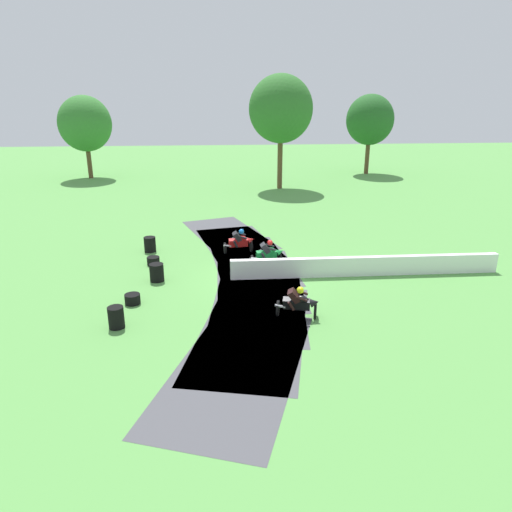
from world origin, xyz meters
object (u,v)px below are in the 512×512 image
Objects in this scene: motorcycle_trailing_red at (240,241)px; motorcycle_chase_green at (268,254)px; motorcycle_lead_black at (298,302)px; tire_stack_far at (153,261)px; tire_stack_mid_a at (133,299)px; tire_stack_mid_b at (157,272)px; tire_stack_extra_a at (150,244)px; tire_stack_near at (116,317)px.

motorcycle_chase_green is at bearing -59.37° from motorcycle_trailing_red.
tire_stack_far is at bearing 133.91° from motorcycle_lead_black.
motorcycle_lead_black is 2.75× the size of tire_stack_mid_a.
tire_stack_mid_a is 1.01× the size of tire_stack_far.
motorcycle_chase_green is at bearing 15.75° from tire_stack_mid_b.
motorcycle_lead_black is at bearing -52.25° from tire_stack_extra_a.
motorcycle_lead_black is 6.62m from tire_stack_near.
motorcycle_chase_green is 2.73× the size of tire_stack_mid_a.
tire_stack_extra_a is (-0.84, 4.24, -0.00)m from tire_stack_mid_b.
motorcycle_lead_black is at bearing -15.91° from tire_stack_mid_a.
motorcycle_chase_green is (-0.52, 5.66, 0.02)m from motorcycle_lead_black.
motorcycle_trailing_red reaches higher than tire_stack_mid_a.
tire_stack_mid_b is at bearing 73.71° from tire_stack_mid_a.
tire_stack_near is (-4.83, -7.98, -0.24)m from motorcycle_trailing_red.
tire_stack_extra_a is (-0.15, 6.62, 0.20)m from tire_stack_mid_a.
tire_stack_near reaches higher than tire_stack_mid_a.
motorcycle_lead_black is at bearing -77.10° from motorcycle_trailing_red.
motorcycle_lead_black is 2.12× the size of tire_stack_extra_a.
tire_stack_mid_b is at bearing -164.25° from motorcycle_chase_green.
motorcycle_chase_green is 1.00× the size of motorcycle_trailing_red.
motorcycle_trailing_red is (-1.78, 7.78, 0.01)m from motorcycle_lead_black.
motorcycle_lead_black reaches higher than tire_stack_mid_b.
tire_stack_near is at bearing -178.26° from motorcycle_lead_black.
tire_stack_near reaches higher than tire_stack_far.
tire_stack_near and tire_stack_mid_b have the same top height.
tire_stack_extra_a is (-0.42, 2.09, 0.20)m from tire_stack_far.
tire_stack_mid_b reaches higher than tire_stack_mid_a.
tire_stack_far is 0.76× the size of tire_stack_extra_a.
tire_stack_near is (-6.61, -0.20, -0.24)m from motorcycle_lead_black.
motorcycle_chase_green is 6.63m from tire_stack_extra_a.
motorcycle_trailing_red is 5.31m from tire_stack_mid_b.
motorcycle_lead_black is at bearing 1.74° from tire_stack_near.
motorcycle_trailing_red is 2.77× the size of tire_stack_far.
motorcycle_chase_green reaches higher than tire_stack_near.
motorcycle_lead_black is 10.67m from tire_stack_extra_a.
tire_stack_near is (-6.09, -5.86, -0.25)m from motorcycle_chase_green.
motorcycle_lead_black reaches higher than tire_stack_far.
motorcycle_trailing_red reaches higher than tire_stack_far.
tire_stack_mid_b is at bearing -137.45° from motorcycle_trailing_red.
tire_stack_mid_b is at bearing -78.73° from tire_stack_extra_a.
tire_stack_far is (-6.12, 6.35, -0.44)m from motorcycle_lead_black.
motorcycle_chase_green is 2.10× the size of tire_stack_near.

